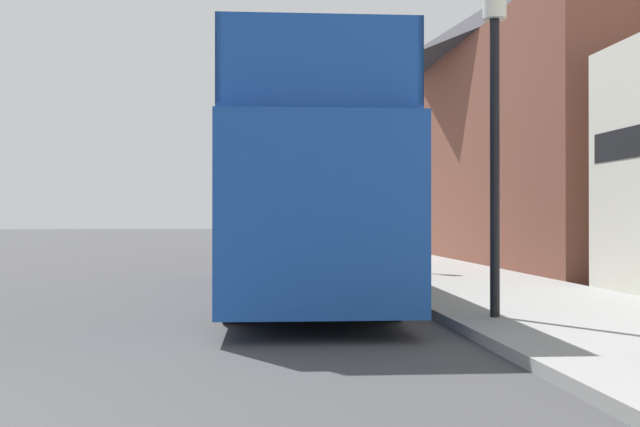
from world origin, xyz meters
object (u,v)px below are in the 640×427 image
tour_bus (303,201)px  lamp_post_nearest (495,77)px  lamp_post_second (366,133)px  parked_car_ahead_of_bus (301,245)px

tour_bus → lamp_post_nearest: bearing=-57.7°
lamp_post_nearest → tour_bus: bearing=120.5°
tour_bus → lamp_post_second: lamp_post_second is taller
parked_car_ahead_of_bus → lamp_post_nearest: lamp_post_nearest is taller
lamp_post_nearest → parked_car_ahead_of_bus: bearing=99.0°
lamp_post_second → parked_car_ahead_of_bus: bearing=135.3°
lamp_post_nearest → lamp_post_second: size_ratio=0.90×
tour_bus → lamp_post_nearest: (2.30, -3.91, 1.60)m
parked_car_ahead_of_bus → lamp_post_second: 3.76m
parked_car_ahead_of_bus → lamp_post_nearest: (1.78, -11.27, 2.68)m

